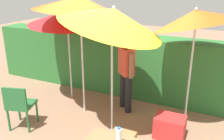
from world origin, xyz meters
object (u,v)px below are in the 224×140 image
Objects in this scene: umbrella_orange at (80,5)px; umbrella_navy at (68,17)px; bottle_water at (119,136)px; umbrella_rainbow at (113,18)px; cooler_box at (170,127)px; person_vendor at (126,69)px; chair_plastic at (20,104)px; umbrella_yellow at (196,18)px.

umbrella_orange is 1.18× the size of umbrella_navy.
umbrella_orange is 2.68m from bottle_water.
umbrella_orange is (-0.85, 0.38, 0.16)m from umbrella_rainbow.
person_vendor is at bearing 150.46° from cooler_box.
cooler_box is at bearing 19.19° from chair_plastic.
bottle_water is (-0.49, -2.17, -1.17)m from umbrella_yellow.
bottle_water is at bearing -62.30° from umbrella_rainbow.
umbrella_orange is 2.78m from cooler_box.
chair_plastic is (-1.57, -0.70, -1.57)m from umbrella_rainbow.
umbrella_orange is 2.84× the size of chair_plastic.
umbrella_rainbow reaches higher than bottle_water.
umbrella_rainbow is 2.79× the size of chair_plastic.
person_vendor is at bearing -179.31° from umbrella_yellow.
umbrella_yellow is (2.04, 0.47, -0.19)m from umbrella_orange.
umbrella_yellow is (1.19, 0.84, -0.03)m from umbrella_rainbow.
umbrella_orange reaches higher than person_vendor.
bottle_water is at bearing -15.49° from chair_plastic.
person_vendor is (1.41, -0.03, -0.98)m from umbrella_navy.
person_vendor is 3.59× the size of cooler_box.
umbrella_orange reaches higher than umbrella_navy.
umbrella_yellow is 2.69× the size of chair_plastic.
bottle_water is (2.18, -2.19, -1.03)m from umbrella_navy.
bottle_water is (-0.33, -1.53, 0.68)m from cooler_box.
bottle_water is (0.70, -1.33, -1.20)m from umbrella_rainbow.
person_vendor reaches higher than cooler_box.
umbrella_yellow is at bearing -0.25° from umbrella_navy.
umbrella_rainbow is 10.36× the size of bottle_water.
chair_plastic is at bearing -134.39° from person_vendor.
person_vendor reaches higher than chair_plastic.
umbrella_navy is at bearing 179.75° from umbrella_yellow.
chair_plastic is at bearing 164.51° from bottle_water.
umbrella_orange reaches higher than umbrella_yellow.
person_vendor is 2.29m from bottle_water.
person_vendor reaches higher than bottle_water.
umbrella_orange is at bearing -37.08° from umbrella_navy.
umbrella_orange is at bearing 56.25° from chair_plastic.
chair_plastic is (-1.50, -1.53, -0.42)m from person_vendor.
umbrella_navy is at bearing 178.91° from person_vendor.
umbrella_navy is 3.11m from cooler_box.
chair_plastic is at bearing -93.23° from umbrella_navy.
umbrella_yellow is 1.69m from person_vendor.
umbrella_orange is at bearing -167.12° from umbrella_yellow.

